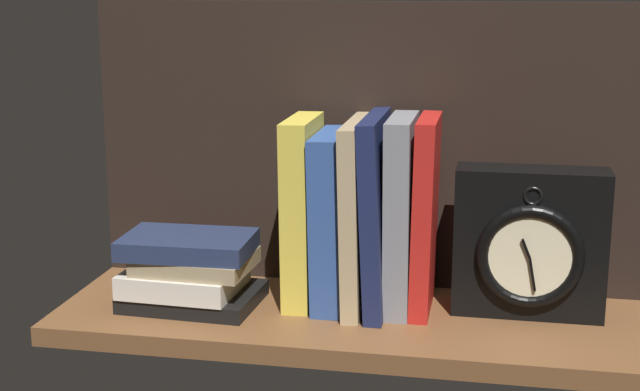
{
  "coord_description": "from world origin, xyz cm",
  "views": [
    {
      "loc": [
        17.53,
        -111.66,
        42.31
      ],
      "look_at": [
        -4.98,
        3.36,
        14.54
      ],
      "focal_mm": 51.87,
      "sensor_mm": 36.0,
      "label": 1
    }
  ],
  "objects_px": {
    "framed_clock": "(530,244)",
    "book_stack_side": "(190,271)",
    "book_yellow_seinlanguage": "(303,211)",
    "book_red_requiem": "(425,215)",
    "book_navy_bierce": "(377,213)",
    "book_gray_chess": "(401,214)",
    "book_tan_shortstories": "(358,214)",
    "book_blue_modern": "(332,219)"
  },
  "relations": [
    {
      "from": "book_navy_bierce",
      "to": "framed_clock",
      "type": "distance_m",
      "value": 0.2
    },
    {
      "from": "book_red_requiem",
      "to": "book_stack_side",
      "type": "bearing_deg",
      "value": -171.35
    },
    {
      "from": "book_blue_modern",
      "to": "book_navy_bierce",
      "type": "relative_size",
      "value": 0.91
    },
    {
      "from": "framed_clock",
      "to": "book_stack_side",
      "type": "relative_size",
      "value": 1.08
    },
    {
      "from": "book_red_requiem",
      "to": "framed_clock",
      "type": "bearing_deg",
      "value": 1.16
    },
    {
      "from": "book_navy_bierce",
      "to": "book_stack_side",
      "type": "xyz_separation_m",
      "value": [
        -0.24,
        -0.05,
        -0.08
      ]
    },
    {
      "from": "book_gray_chess",
      "to": "book_stack_side",
      "type": "height_order",
      "value": "book_gray_chess"
    },
    {
      "from": "book_blue_modern",
      "to": "book_gray_chess",
      "type": "xyz_separation_m",
      "value": [
        0.09,
        0.0,
        0.01
      ]
    },
    {
      "from": "book_blue_modern",
      "to": "book_tan_shortstories",
      "type": "distance_m",
      "value": 0.03
    },
    {
      "from": "book_tan_shortstories",
      "to": "book_gray_chess",
      "type": "relative_size",
      "value": 0.97
    },
    {
      "from": "book_yellow_seinlanguage",
      "to": "framed_clock",
      "type": "xyz_separation_m",
      "value": [
        0.29,
        0.0,
        -0.03
      ]
    },
    {
      "from": "book_stack_side",
      "to": "framed_clock",
      "type": "bearing_deg",
      "value": 6.39
    },
    {
      "from": "book_tan_shortstories",
      "to": "framed_clock",
      "type": "xyz_separation_m",
      "value": [
        0.22,
        0.0,
        -0.03
      ]
    },
    {
      "from": "framed_clock",
      "to": "book_red_requiem",
      "type": "bearing_deg",
      "value": -178.84
    },
    {
      "from": "book_gray_chess",
      "to": "framed_clock",
      "type": "distance_m",
      "value": 0.17
    },
    {
      "from": "book_tan_shortstories",
      "to": "framed_clock",
      "type": "bearing_deg",
      "value": 0.7
    },
    {
      "from": "book_yellow_seinlanguage",
      "to": "book_navy_bierce",
      "type": "relative_size",
      "value": 0.98
    },
    {
      "from": "book_blue_modern",
      "to": "book_tan_shortstories",
      "type": "height_order",
      "value": "book_tan_shortstories"
    },
    {
      "from": "book_navy_bierce",
      "to": "book_red_requiem",
      "type": "distance_m",
      "value": 0.06
    },
    {
      "from": "book_tan_shortstories",
      "to": "book_gray_chess",
      "type": "bearing_deg",
      "value": 0.0
    },
    {
      "from": "book_yellow_seinlanguage",
      "to": "book_stack_side",
      "type": "relative_size",
      "value": 1.4
    },
    {
      "from": "book_blue_modern",
      "to": "book_navy_bierce",
      "type": "height_order",
      "value": "book_navy_bierce"
    },
    {
      "from": "book_blue_modern",
      "to": "framed_clock",
      "type": "xyz_separation_m",
      "value": [
        0.25,
        0.0,
        -0.02
      ]
    },
    {
      "from": "book_yellow_seinlanguage",
      "to": "book_red_requiem",
      "type": "relative_size",
      "value": 0.98
    },
    {
      "from": "book_navy_bierce",
      "to": "framed_clock",
      "type": "relative_size",
      "value": 1.33
    },
    {
      "from": "book_tan_shortstories",
      "to": "book_gray_chess",
      "type": "height_order",
      "value": "book_gray_chess"
    },
    {
      "from": "book_yellow_seinlanguage",
      "to": "book_red_requiem",
      "type": "distance_m",
      "value": 0.16
    },
    {
      "from": "book_stack_side",
      "to": "book_yellow_seinlanguage",
      "type": "bearing_deg",
      "value": 17.92
    },
    {
      "from": "book_red_requiem",
      "to": "framed_clock",
      "type": "distance_m",
      "value": 0.14
    },
    {
      "from": "book_red_requiem",
      "to": "framed_clock",
      "type": "height_order",
      "value": "book_red_requiem"
    },
    {
      "from": "book_tan_shortstories",
      "to": "book_navy_bierce",
      "type": "relative_size",
      "value": 0.97
    },
    {
      "from": "book_blue_modern",
      "to": "book_red_requiem",
      "type": "height_order",
      "value": "book_red_requiem"
    },
    {
      "from": "book_tan_shortstories",
      "to": "book_navy_bierce",
      "type": "bearing_deg",
      "value": 0.0
    },
    {
      "from": "book_yellow_seinlanguage",
      "to": "framed_clock",
      "type": "distance_m",
      "value": 0.29
    },
    {
      "from": "book_gray_chess",
      "to": "book_stack_side",
      "type": "bearing_deg",
      "value": -170.38
    },
    {
      "from": "book_blue_modern",
      "to": "book_navy_bierce",
      "type": "xyz_separation_m",
      "value": [
        0.06,
        0.0,
        0.01
      ]
    },
    {
      "from": "book_yellow_seinlanguage",
      "to": "book_red_requiem",
      "type": "height_order",
      "value": "book_red_requiem"
    },
    {
      "from": "book_tan_shortstories",
      "to": "book_red_requiem",
      "type": "height_order",
      "value": "book_red_requiem"
    },
    {
      "from": "book_navy_bierce",
      "to": "book_gray_chess",
      "type": "bearing_deg",
      "value": 0.0
    },
    {
      "from": "book_yellow_seinlanguage",
      "to": "book_red_requiem",
      "type": "xyz_separation_m",
      "value": [
        0.16,
        0.0,
        0.0
      ]
    },
    {
      "from": "book_gray_chess",
      "to": "book_stack_side",
      "type": "xyz_separation_m",
      "value": [
        -0.27,
        -0.05,
        -0.08
      ]
    },
    {
      "from": "book_yellow_seinlanguage",
      "to": "book_gray_chess",
      "type": "xyz_separation_m",
      "value": [
        0.13,
        0.0,
        0.0
      ]
    }
  ]
}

